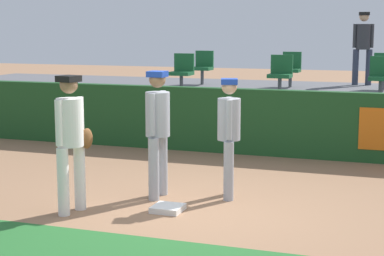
# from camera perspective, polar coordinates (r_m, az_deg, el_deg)

# --- Properties ---
(ground_plane) EXTENTS (60.00, 60.00, 0.00)m
(ground_plane) POSITION_cam_1_polar(r_m,az_deg,el_deg) (8.82, -0.13, -7.32)
(ground_plane) COLOR #936B4C
(first_base) EXTENTS (0.40, 0.40, 0.08)m
(first_base) POSITION_cam_1_polar(r_m,az_deg,el_deg) (8.75, -2.18, -7.19)
(first_base) COLOR white
(first_base) RESTS_ON ground_plane
(player_fielder_home) EXTENTS (0.43, 0.55, 1.85)m
(player_fielder_home) POSITION_cam_1_polar(r_m,az_deg,el_deg) (8.63, -10.76, -0.56)
(player_fielder_home) COLOR white
(player_fielder_home) RESTS_ON ground_plane
(player_runner_visitor) EXTENTS (0.35, 0.52, 1.86)m
(player_runner_visitor) POSITION_cam_1_polar(r_m,az_deg,el_deg) (9.25, -3.08, 0.27)
(player_runner_visitor) COLOR #9EA3AD
(player_runner_visitor) RESTS_ON ground_plane
(player_coach_visitor) EXTENTS (0.41, 0.47, 1.75)m
(player_coach_visitor) POSITION_cam_1_polar(r_m,az_deg,el_deg) (9.25, 3.31, -0.13)
(player_coach_visitor) COLOR #9EA3AD
(player_coach_visitor) RESTS_ON ground_plane
(field_wall) EXTENTS (18.00, 0.26, 1.29)m
(field_wall) POSITION_cam_1_polar(r_m,az_deg,el_deg) (12.52, 6.14, 0.51)
(field_wall) COLOR #19471E
(field_wall) RESTS_ON ground_plane
(bleacher_platform) EXTENTS (18.00, 4.80, 1.06)m
(bleacher_platform) POSITION_cam_1_polar(r_m,az_deg,el_deg) (15.03, 8.32, 1.43)
(bleacher_platform) COLOR #59595E
(bleacher_platform) RESTS_ON ground_plane
(seat_front_left) EXTENTS (0.47, 0.44, 0.84)m
(seat_front_left) POSITION_cam_1_polar(r_m,az_deg,el_deg) (14.41, -0.86, 5.20)
(seat_front_left) COLOR #4C4C51
(seat_front_left) RESTS_ON bleacher_platform
(seat_front_right) EXTENTS (0.48, 0.44, 0.84)m
(seat_front_right) POSITION_cam_1_polar(r_m,az_deg,el_deg) (13.55, 16.55, 4.60)
(seat_front_right) COLOR #4C4C51
(seat_front_right) RESTS_ON bleacher_platform
(seat_back_right) EXTENTS (0.47, 0.44, 0.84)m
(seat_back_right) POSITION_cam_1_polar(r_m,az_deg,el_deg) (15.35, 16.75, 5.06)
(seat_back_right) COLOR #4C4C51
(seat_back_right) RESTS_ON bleacher_platform
(seat_back_center) EXTENTS (0.45, 0.44, 0.84)m
(seat_back_center) POSITION_cam_1_polar(r_m,az_deg,el_deg) (15.59, 8.84, 5.38)
(seat_back_center) COLOR #4C4C51
(seat_back_center) RESTS_ON bleacher_platform
(seat_front_center) EXTENTS (0.47, 0.44, 0.84)m
(seat_front_center) POSITION_cam_1_polar(r_m,az_deg,el_deg) (13.81, 7.92, 4.96)
(seat_front_center) COLOR #4C4C51
(seat_front_center) RESTS_ON bleacher_platform
(seat_back_left) EXTENTS (0.47, 0.44, 0.84)m
(seat_back_left) POSITION_cam_1_polar(r_m,az_deg,el_deg) (16.15, 1.00, 5.61)
(seat_back_left) COLOR #4C4C51
(seat_back_left) RESTS_ON bleacher_platform
(spectator_hooded) EXTENTS (0.50, 0.40, 1.79)m
(spectator_hooded) POSITION_cam_1_polar(r_m,az_deg,el_deg) (16.43, 15.03, 7.35)
(spectator_hooded) COLOR #33384C
(spectator_hooded) RESTS_ON bleacher_platform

